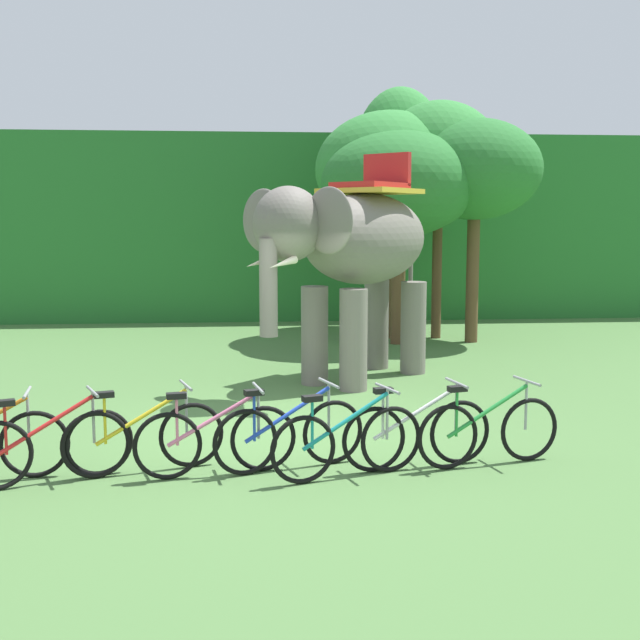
# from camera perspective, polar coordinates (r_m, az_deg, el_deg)

# --- Properties ---
(ground_plane) EXTENTS (80.00, 80.00, 0.00)m
(ground_plane) POSITION_cam_1_polar(r_m,az_deg,el_deg) (10.00, -3.02, -8.17)
(ground_plane) COLOR #4C753D
(foliage_hedge) EXTENTS (36.00, 6.00, 4.90)m
(foliage_hedge) POSITION_cam_1_polar(r_m,az_deg,el_deg) (23.60, -4.21, 6.71)
(foliage_hedge) COLOR #28702D
(foliage_hedge) RESTS_ON ground
(tree_center) EXTENTS (3.32, 3.32, 5.05)m
(tree_center) POSITION_cam_1_polar(r_m,az_deg,el_deg) (17.81, 5.07, 10.73)
(tree_center) COLOR brown
(tree_center) RESTS_ON ground
(tree_right) EXTENTS (3.30, 3.30, 4.54)m
(tree_right) POSITION_cam_1_polar(r_m,az_deg,el_deg) (16.97, 5.71, 9.73)
(tree_right) COLOR brown
(tree_right) RESTS_ON ground
(tree_far_left) EXTENTS (2.23, 2.23, 5.85)m
(tree_far_left) POSITION_cam_1_polar(r_m,az_deg,el_deg) (19.65, 5.78, 11.66)
(tree_far_left) COLOR brown
(tree_far_left) RESTS_ON ground
(tree_left) EXTENTS (2.76, 2.76, 5.27)m
(tree_left) POSITION_cam_1_polar(r_m,az_deg,el_deg) (17.96, 8.60, 11.24)
(tree_left) COLOR brown
(tree_left) RESTS_ON ground
(tree_far_right) EXTENTS (2.84, 2.84, 4.81)m
(tree_far_right) POSITION_cam_1_polar(r_m,az_deg,el_deg) (17.47, 11.15, 10.55)
(tree_far_right) COLOR brown
(tree_far_right) RESTS_ON ground
(elephant) EXTENTS (3.60, 3.75, 3.78)m
(elephant) POSITION_cam_1_polar(r_m,az_deg,el_deg) (12.85, 2.52, 5.21)
(elephant) COLOR slate
(elephant) RESTS_ON ground
(bike_red) EXTENTS (1.60, 0.77, 0.92)m
(bike_red) POSITION_cam_1_polar(r_m,az_deg,el_deg) (8.51, -19.05, -8.63)
(bike_red) COLOR black
(bike_red) RESTS_ON ground
(bike_yellow) EXTENTS (1.65, 0.66, 0.92)m
(bike_yellow) POSITION_cam_1_polar(r_m,az_deg,el_deg) (8.59, -12.60, -8.26)
(bike_yellow) COLOR black
(bike_yellow) RESTS_ON ground
(bike_pink) EXTENTS (1.69, 0.53, 0.92)m
(bike_pink) POSITION_cam_1_polar(r_m,az_deg,el_deg) (8.37, -7.55, -8.56)
(bike_pink) COLOR black
(bike_pink) RESTS_ON ground
(bike_blue) EXTENTS (1.64, 0.68, 0.92)m
(bike_blue) POSITION_cam_1_polar(r_m,az_deg,el_deg) (8.49, -2.20, -8.26)
(bike_blue) COLOR black
(bike_blue) RESTS_ON ground
(bike_teal) EXTENTS (1.64, 0.67, 0.92)m
(bike_teal) POSITION_cam_1_polar(r_m,az_deg,el_deg) (8.23, 2.02, -8.77)
(bike_teal) COLOR black
(bike_teal) RESTS_ON ground
(bike_white) EXTENTS (1.69, 0.54, 0.92)m
(bike_white) POSITION_cam_1_polar(r_m,az_deg,el_deg) (8.60, 7.04, -8.11)
(bike_white) COLOR black
(bike_white) RESTS_ON ground
(bike_green) EXTENTS (1.68, 0.58, 0.92)m
(bike_green) POSITION_cam_1_polar(r_m,az_deg,el_deg) (8.83, 12.12, -7.82)
(bike_green) COLOR black
(bike_green) RESTS_ON ground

